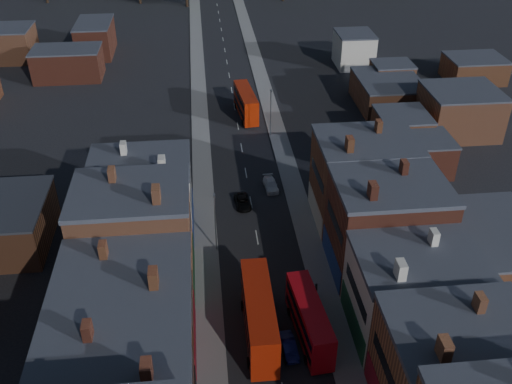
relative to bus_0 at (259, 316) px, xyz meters
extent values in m
cube|color=gray|center=(-5.00, 34.47, -2.76)|extent=(3.00, 200.00, 0.12)
cube|color=gray|center=(8.00, 34.47, -2.76)|extent=(3.00, 200.00, 0.12)
cylinder|color=slate|center=(-3.70, 14.47, 1.18)|extent=(0.16, 0.16, 8.00)
cube|color=slate|center=(-3.70, 14.47, 5.18)|extent=(0.25, 0.70, 0.25)
cylinder|color=slate|center=(6.70, 44.47, 1.18)|extent=(0.16, 0.16, 8.00)
cube|color=slate|center=(6.70, 44.47, 5.18)|extent=(0.25, 0.70, 0.25)
cube|color=red|center=(0.00, 0.00, -0.01)|extent=(2.83, 12.12, 4.84)
cube|color=black|center=(0.00, 0.00, -0.95)|extent=(2.88, 11.15, 0.99)
cube|color=black|center=(0.00, 0.00, 1.14)|extent=(2.88, 11.15, 0.99)
cylinder|color=black|center=(-1.40, -3.86, -2.27)|extent=(0.34, 1.10, 1.10)
cylinder|color=black|center=(1.35, -3.88, -2.27)|extent=(0.34, 1.10, 1.10)
cylinder|color=black|center=(-1.35, 3.88, -2.27)|extent=(0.34, 1.10, 1.10)
cylinder|color=black|center=(1.40, 3.86, -2.27)|extent=(0.34, 1.10, 1.10)
cube|color=red|center=(5.00, -0.63, -0.44)|extent=(3.29, 10.42, 4.10)
cube|color=black|center=(5.00, -0.63, -1.24)|extent=(3.27, 9.61, 0.84)
cube|color=black|center=(5.00, -0.63, 0.53)|extent=(3.27, 9.61, 0.84)
cylinder|color=black|center=(4.15, -4.01, -2.35)|extent=(0.37, 0.95, 0.93)
cylinder|color=black|center=(6.47, -3.79, -2.35)|extent=(0.37, 0.95, 0.93)
cylinder|color=black|center=(3.53, 2.52, -2.35)|extent=(0.37, 0.95, 0.93)
cylinder|color=black|center=(5.85, 2.74, -2.35)|extent=(0.37, 0.95, 0.93)
cube|color=#9F1E07|center=(3.28, 52.45, -0.26)|extent=(3.61, 11.23, 4.41)
cube|color=black|center=(3.28, 52.45, -1.11)|extent=(3.58, 10.36, 0.90)
cube|color=black|center=(3.28, 52.45, 0.79)|extent=(3.58, 10.36, 0.90)
cylinder|color=black|center=(2.39, 48.81, -2.32)|extent=(0.40, 1.03, 1.00)
cylinder|color=black|center=(4.88, 49.07, -2.32)|extent=(0.40, 1.03, 1.00)
cylinder|color=black|center=(1.68, 55.84, -2.32)|extent=(0.40, 1.03, 1.00)
cylinder|color=black|center=(4.17, 56.09, -2.32)|extent=(0.40, 1.03, 1.00)
imported|color=#121853|center=(2.70, -2.32, -2.18)|extent=(1.74, 4.02, 1.28)
imported|color=black|center=(0.30, 23.86, -2.22)|extent=(2.35, 4.46, 1.20)
imported|color=white|center=(4.67, 27.83, -2.19)|extent=(2.13, 4.50, 1.27)
imported|color=#5B544E|center=(6.86, 5.16, -1.84)|extent=(0.72, 1.09, 1.71)
camera|label=1|loc=(-4.51, -40.83, 41.19)|focal=40.00mm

